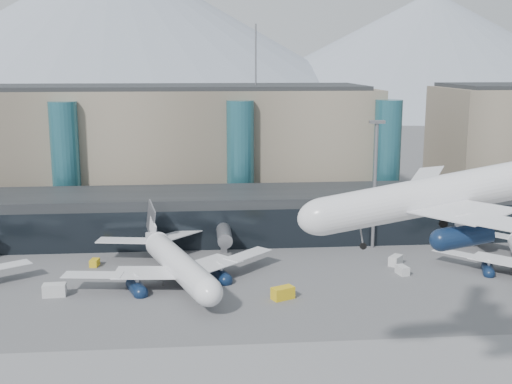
# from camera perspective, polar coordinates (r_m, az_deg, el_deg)

# --- Properties ---
(ground) EXTENTS (900.00, 900.00, 0.00)m
(ground) POSITION_cam_1_polar(r_m,az_deg,el_deg) (82.72, -1.59, -14.91)
(ground) COLOR #515154
(ground) RESTS_ON ground
(concourse) EXTENTS (170.00, 27.00, 10.00)m
(concourse) POSITION_cam_1_polar(r_m,az_deg,el_deg) (135.53, -3.07, -2.07)
(concourse) COLOR black
(concourse) RESTS_ON ground
(terminal_main) EXTENTS (130.00, 30.00, 31.00)m
(terminal_main) POSITION_cam_1_polar(r_m,az_deg,el_deg) (166.63, -12.13, 3.92)
(terminal_main) COLOR gray
(terminal_main) RESTS_ON ground
(teal_towers) EXTENTS (116.40, 19.40, 46.00)m
(teal_towers) POSITION_cam_1_polar(r_m,az_deg,el_deg) (150.08, -9.04, 2.66)
(teal_towers) COLOR #286371
(teal_towers) RESTS_ON ground
(mountain_ridge) EXTENTS (910.00, 400.00, 110.00)m
(mountain_ridge) POSITION_cam_1_polar(r_m,az_deg,el_deg) (454.46, -2.49, 12.67)
(mountain_ridge) COLOR gray
(mountain_ridge) RESTS_ON ground
(lightmast_mid) EXTENTS (3.00, 1.20, 25.60)m
(lightmast_mid) POSITION_cam_1_polar(r_m,az_deg,el_deg) (128.61, 10.53, 1.31)
(lightmast_mid) COLOR slate
(lightmast_mid) RESTS_ON ground
(hero_jet) EXTENTS (32.64, 33.51, 10.80)m
(hero_jet) POSITION_cam_1_polar(r_m,az_deg,el_deg) (66.98, 18.38, 0.91)
(hero_jet) COLOR silver
(hero_jet) RESTS_ON ground
(jet_parked_mid) EXTENTS (37.06, 39.33, 12.64)m
(jet_parked_mid) POSITION_cam_1_polar(r_m,az_deg,el_deg) (111.28, -7.43, -5.30)
(jet_parked_mid) COLOR silver
(jet_parked_mid) RESTS_ON ground
(veh_a) EXTENTS (3.69, 2.22, 2.02)m
(veh_a) POSITION_cam_1_polar(r_m,az_deg,el_deg) (108.44, -17.48, -8.31)
(veh_a) COLOR #BBBBBB
(veh_a) RESTS_ON ground
(veh_b) EXTENTS (1.70, 2.44, 1.30)m
(veh_b) POSITION_cam_1_polar(r_m,az_deg,el_deg) (121.72, -14.15, -6.11)
(veh_b) COLOR gold
(veh_b) RESTS_ON ground
(veh_d) EXTENTS (3.23, 3.40, 1.75)m
(veh_d) POSITION_cam_1_polar(r_m,az_deg,el_deg) (121.38, 12.30, -5.96)
(veh_d) COLOR #BBBBBB
(veh_d) RESTS_ON ground
(veh_g) EXTENTS (2.09, 2.90, 1.53)m
(veh_g) POSITION_cam_1_polar(r_m,az_deg,el_deg) (116.51, 12.88, -6.79)
(veh_g) COLOR #BBBBBB
(veh_g) RESTS_ON ground
(veh_h) EXTENTS (3.96, 3.19, 1.94)m
(veh_h) POSITION_cam_1_polar(r_m,az_deg,el_deg) (102.45, 2.40, -8.96)
(veh_h) COLOR gold
(veh_h) RESTS_ON ground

